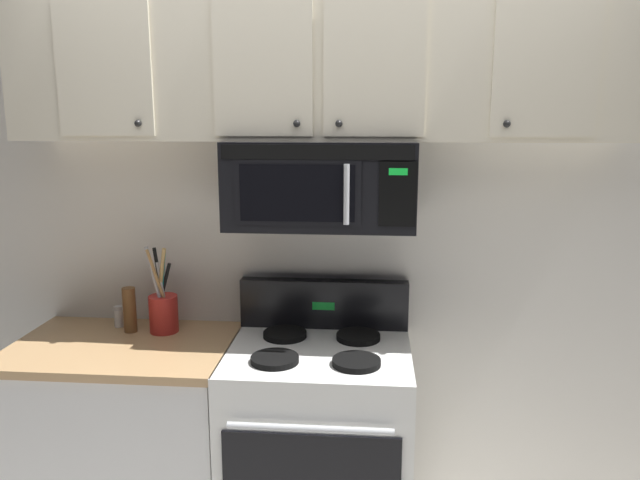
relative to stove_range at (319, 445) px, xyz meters
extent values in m
cube|color=silver|center=(0.00, 0.37, 0.88)|extent=(5.20, 0.10, 2.70)
cube|color=white|center=(0.00, 0.00, -0.02)|extent=(0.76, 0.64, 0.90)
cylinder|color=#B7BABF|center=(0.00, -0.36, 0.27)|extent=(0.61, 0.03, 0.03)
cube|color=black|center=(0.00, 0.28, 0.54)|extent=(0.76, 0.07, 0.22)
cube|color=#19D83F|center=(0.00, 0.24, 0.54)|extent=(0.10, 0.00, 0.04)
cylinder|color=black|center=(-0.16, -0.14, 0.44)|extent=(0.19, 0.19, 0.02)
cylinder|color=black|center=(0.16, -0.14, 0.44)|extent=(0.19, 0.19, 0.02)
cylinder|color=black|center=(-0.16, 0.14, 0.44)|extent=(0.19, 0.19, 0.02)
cylinder|color=black|center=(0.16, 0.14, 0.44)|extent=(0.19, 0.19, 0.02)
cube|color=black|center=(0.00, 0.12, 1.11)|extent=(0.76, 0.39, 0.35)
cube|color=black|center=(0.00, -0.08, 1.25)|extent=(0.73, 0.01, 0.06)
cube|color=black|center=(-0.07, -0.08, 1.09)|extent=(0.49, 0.01, 0.25)
cube|color=black|center=(-0.08, -0.08, 1.09)|extent=(0.44, 0.01, 0.22)
cube|color=black|center=(0.30, -0.08, 1.09)|extent=(0.14, 0.01, 0.25)
cube|color=#19D83F|center=(0.30, -0.08, 1.18)|extent=(0.07, 0.00, 0.03)
cylinder|color=#B7BABF|center=(0.11, -0.10, 1.09)|extent=(0.02, 0.02, 0.23)
cube|color=beige|center=(0.00, 0.15, 1.56)|extent=(2.50, 0.33, 0.55)
cube|color=beige|center=(-0.83, -0.02, 1.56)|extent=(0.38, 0.01, 0.51)
sphere|color=black|center=(-0.70, -0.03, 1.35)|extent=(0.03, 0.03, 0.03)
cube|color=beige|center=(-0.21, -0.02, 1.56)|extent=(0.38, 0.01, 0.51)
sphere|color=black|center=(-0.08, -0.03, 1.35)|extent=(0.03, 0.03, 0.03)
cube|color=beige|center=(0.21, -0.02, 1.56)|extent=(0.38, 0.01, 0.51)
sphere|color=black|center=(0.08, -0.03, 1.35)|extent=(0.03, 0.03, 0.03)
cube|color=beige|center=(0.83, -0.02, 1.56)|extent=(0.38, 0.01, 0.51)
sphere|color=black|center=(0.70, -0.03, 1.35)|extent=(0.03, 0.03, 0.03)
cube|color=silver|center=(-0.84, 0.01, -0.04)|extent=(0.90, 0.62, 0.86)
cube|color=tan|center=(-0.84, 0.01, 0.41)|extent=(0.93, 0.65, 0.03)
cylinder|color=red|center=(-0.71, 0.16, 0.51)|extent=(0.13, 0.13, 0.17)
cylinder|color=red|center=(-0.71, 0.16, 0.64)|extent=(0.04, 0.02, 0.23)
cylinder|color=black|center=(-0.72, 0.16, 0.67)|extent=(0.05, 0.02, 0.29)
cylinder|color=silver|center=(-0.71, 0.15, 0.64)|extent=(0.05, 0.02, 0.23)
cylinder|color=tan|center=(-0.71, 0.15, 0.67)|extent=(0.08, 0.07, 0.30)
cylinder|color=teal|center=(-0.71, 0.16, 0.66)|extent=(0.06, 0.04, 0.28)
cylinder|color=#BCBCC1|center=(-0.73, 0.14, 0.67)|extent=(0.09, 0.04, 0.30)
cylinder|color=black|center=(-0.71, 0.17, 0.63)|extent=(0.08, 0.02, 0.23)
cylinder|color=#A87A47|center=(-0.71, 0.13, 0.67)|extent=(0.09, 0.03, 0.30)
cylinder|color=white|center=(-0.94, 0.20, 0.47)|extent=(0.04, 0.04, 0.08)
cylinder|color=#B7BABF|center=(-0.94, 0.20, 0.52)|extent=(0.04, 0.04, 0.02)
cylinder|color=brown|center=(-0.86, 0.14, 0.53)|extent=(0.06, 0.06, 0.20)
camera|label=1|loc=(0.21, -2.38, 1.38)|focal=34.34mm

